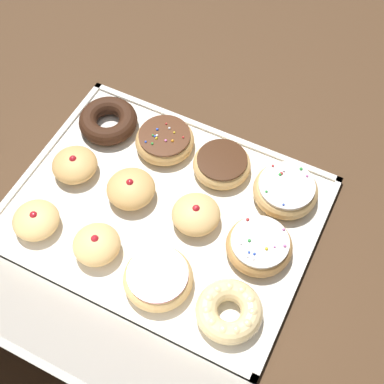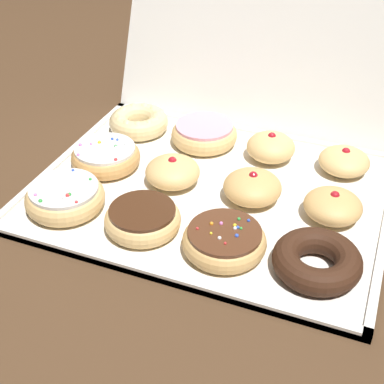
# 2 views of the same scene
# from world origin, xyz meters

# --- Properties ---
(ground_plane) EXTENTS (3.00, 3.00, 0.00)m
(ground_plane) POSITION_xyz_m (0.00, 0.00, 0.00)
(ground_plane) COLOR #4C331E
(donut_box) EXTENTS (0.55, 0.42, 0.01)m
(donut_box) POSITION_xyz_m (0.00, 0.00, 0.01)
(donut_box) COLOR silver
(donut_box) RESTS_ON ground
(box_lid_open) EXTENTS (0.55, 0.17, 0.39)m
(box_lid_open) POSITION_xyz_m (0.00, 0.30, 0.19)
(box_lid_open) COLOR silver
(box_lid_open) RESTS_ON ground
(sprinkle_donut_0) EXTENTS (0.12, 0.12, 0.04)m
(sprinkle_donut_0) POSITION_xyz_m (-0.19, -0.13, 0.03)
(sprinkle_donut_0) COLOR #E5B770
(sprinkle_donut_0) RESTS_ON donut_box
(chocolate_frosted_donut_1) EXTENTS (0.11, 0.11, 0.04)m
(chocolate_frosted_donut_1) POSITION_xyz_m (-0.06, -0.13, 0.03)
(chocolate_frosted_donut_1) COLOR #E5B770
(chocolate_frosted_donut_1) RESTS_ON donut_box
(sprinkle_donut_2) EXTENTS (0.12, 0.12, 0.04)m
(sprinkle_donut_2) POSITION_xyz_m (0.07, -0.13, 0.03)
(sprinkle_donut_2) COLOR tan
(sprinkle_donut_2) RESTS_ON donut_box
(chocolate_cake_ring_donut_3) EXTENTS (0.12, 0.12, 0.04)m
(chocolate_cake_ring_donut_3) POSITION_xyz_m (0.19, -0.12, 0.03)
(chocolate_cake_ring_donut_3) COLOR #381E11
(chocolate_cake_ring_donut_3) RESTS_ON donut_box
(sprinkle_donut_4) EXTENTS (0.12, 0.12, 0.04)m
(sprinkle_donut_4) POSITION_xyz_m (-0.19, -0.00, 0.03)
(sprinkle_donut_4) COLOR tan
(sprinkle_donut_4) RESTS_ON donut_box
(jelly_filled_donut_5) EXTENTS (0.09, 0.09, 0.05)m
(jelly_filled_donut_5) POSITION_xyz_m (-0.06, -0.01, 0.03)
(jelly_filled_donut_5) COLOR #E5B770
(jelly_filled_donut_5) RESTS_ON donut_box
(jelly_filled_donut_6) EXTENTS (0.09, 0.09, 0.05)m
(jelly_filled_donut_6) POSITION_xyz_m (0.07, 0.00, 0.03)
(jelly_filled_donut_6) COLOR tan
(jelly_filled_donut_6) RESTS_ON donut_box
(jelly_filled_donut_7) EXTENTS (0.09, 0.09, 0.05)m
(jelly_filled_donut_7) POSITION_xyz_m (0.19, -0.00, 0.03)
(jelly_filled_donut_7) COLOR tan
(jelly_filled_donut_7) RESTS_ON donut_box
(cruller_donut_8) EXTENTS (0.11, 0.11, 0.04)m
(cruller_donut_8) POSITION_xyz_m (-0.19, 0.13, 0.03)
(cruller_donut_8) COLOR #EACC8C
(cruller_donut_8) RESTS_ON donut_box
(pink_frosted_donut_9) EXTENTS (0.12, 0.12, 0.04)m
(pink_frosted_donut_9) POSITION_xyz_m (-0.06, 0.13, 0.03)
(pink_frosted_donut_9) COLOR #E5B770
(pink_frosted_donut_9) RESTS_ON donut_box
(jelly_filled_donut_10) EXTENTS (0.08, 0.08, 0.05)m
(jelly_filled_donut_10) POSITION_xyz_m (0.06, 0.13, 0.03)
(jelly_filled_donut_10) COLOR #E5B770
(jelly_filled_donut_10) RESTS_ON donut_box
(jelly_filled_donut_11) EXTENTS (0.08, 0.08, 0.04)m
(jelly_filled_donut_11) POSITION_xyz_m (0.19, 0.13, 0.03)
(jelly_filled_donut_11) COLOR #E5B770
(jelly_filled_donut_11) RESTS_ON donut_box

